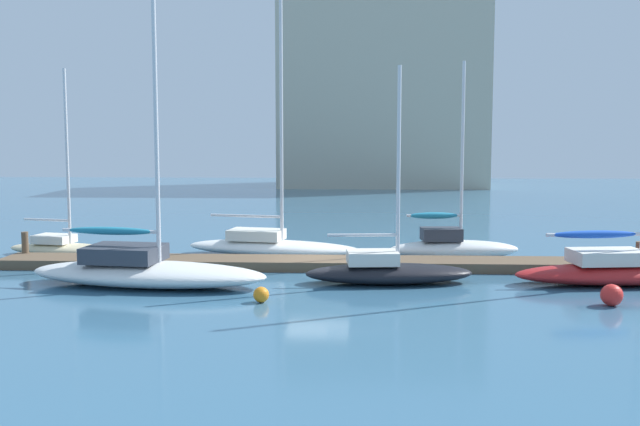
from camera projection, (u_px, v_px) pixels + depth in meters
ground_plane at (318, 268)px, 29.67m from camera, size 120.00×120.00×0.00m
dock_pier at (318, 263)px, 29.65m from camera, size 25.30×2.00×0.39m
dock_piling_near_end at (25, 247)px, 30.99m from camera, size 0.28×0.28×1.27m
dock_piling_far_end at (639, 258)px, 28.21m from camera, size 0.28×0.28×1.27m
sailboat_0 at (64, 246)px, 32.66m from camera, size 5.61×2.77×8.12m
sailboat_1 at (145, 268)px, 26.20m from camera, size 8.88×3.93×14.20m
sailboat_2 at (271, 243)px, 32.63m from camera, size 8.09×3.54×13.03m
sailboat_3 at (387, 270)px, 26.63m from camera, size 6.12×2.41×7.72m
sailboat_4 at (452, 245)px, 31.75m from camera, size 5.68×2.03×8.36m
sailboat_5 at (626, 267)px, 26.52m from camera, size 8.57×3.22×13.57m
mooring_buoy_red at (612, 295)px, 23.16m from camera, size 0.69×0.69×0.69m
mooring_buoy_orange at (261, 295)px, 23.64m from camera, size 0.51×0.51×0.51m
harbor_building_distant at (381, 90)px, 75.32m from camera, size 20.40×10.95×19.38m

